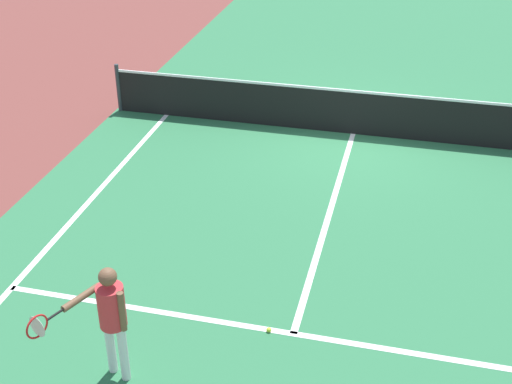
# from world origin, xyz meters

# --- Properties ---
(ground_plane) EXTENTS (60.00, 60.00, 0.00)m
(ground_plane) POSITION_xyz_m (0.00, 0.00, 0.00)
(ground_plane) COLOR brown
(court_surface_inbounds) EXTENTS (10.62, 24.40, 0.00)m
(court_surface_inbounds) POSITION_xyz_m (0.00, 0.00, 0.00)
(court_surface_inbounds) COLOR #2D7247
(court_surface_inbounds) RESTS_ON ground_plane
(line_sideline_left) EXTENTS (0.10, 11.89, 0.01)m
(line_sideline_left) POSITION_xyz_m (-4.11, -5.95, 0.00)
(line_sideline_left) COLOR white
(line_sideline_left) RESTS_ON ground_plane
(line_service_near) EXTENTS (8.22, 0.10, 0.01)m
(line_service_near) POSITION_xyz_m (0.00, -6.40, 0.00)
(line_service_near) COLOR white
(line_service_near) RESTS_ON ground_plane
(line_center_service) EXTENTS (0.10, 6.40, 0.01)m
(line_center_service) POSITION_xyz_m (0.00, -3.20, 0.00)
(line_center_service) COLOR white
(line_center_service) RESTS_ON ground_plane
(net) EXTENTS (10.48, 0.09, 1.07)m
(net) POSITION_xyz_m (0.00, 0.00, 0.49)
(net) COLOR #33383D
(net) RESTS_ON ground_plane
(player_near) EXTENTS (0.80, 1.04, 1.57)m
(player_near) POSITION_xyz_m (-1.93, -7.64, 0.97)
(player_near) COLOR white
(player_near) RESTS_ON ground_plane
(tennis_ball_mid_court) EXTENTS (0.07, 0.07, 0.07)m
(tennis_ball_mid_court) POSITION_xyz_m (-0.32, -6.44, 0.03)
(tennis_ball_mid_court) COLOR #CCE033
(tennis_ball_mid_court) RESTS_ON ground_plane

